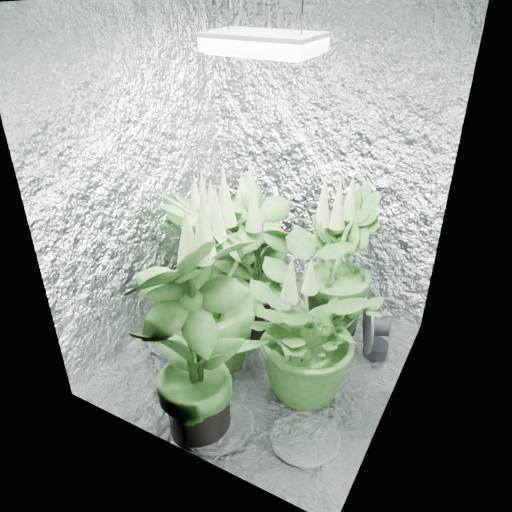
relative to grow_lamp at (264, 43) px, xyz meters
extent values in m
plane|color=silver|center=(0.00, 0.00, -1.83)|extent=(1.60, 1.60, 0.00)
cube|color=silver|center=(0.00, 0.80, -0.83)|extent=(1.60, 0.02, 2.00)
cube|color=silver|center=(0.00, -0.80, -0.83)|extent=(1.60, 0.02, 2.00)
cube|color=silver|center=(-0.80, 0.00, -0.83)|extent=(0.02, 1.60, 2.00)
cube|color=silver|center=(0.80, 0.00, -0.83)|extent=(0.02, 1.60, 2.00)
cube|color=gray|center=(0.00, 0.00, 0.00)|extent=(0.50, 0.30, 0.08)
cube|color=white|center=(0.00, 0.00, -0.04)|extent=(0.46, 0.26, 0.01)
cylinder|color=black|center=(-0.18, 0.00, 0.11)|extent=(0.01, 0.01, 0.13)
cylinder|color=black|center=(0.18, 0.00, 0.11)|extent=(0.01, 0.01, 0.13)
cylinder|color=black|center=(-0.51, 0.38, -1.70)|extent=(0.28, 0.28, 0.25)
cylinder|color=#4C3315|center=(-0.51, 0.38, -1.59)|extent=(0.26, 0.26, 0.03)
imported|color=#153A0F|center=(-0.51, 0.38, -1.34)|extent=(0.87, 0.87, 0.91)
cone|color=#7C9C51|center=(-0.51, 0.38, -0.95)|extent=(0.09, 0.09, 0.25)
cylinder|color=black|center=(-0.17, 0.26, -1.69)|extent=(0.31, 0.31, 0.28)
cylinder|color=#4C3315|center=(-0.17, 0.26, -1.56)|extent=(0.29, 0.29, 0.03)
imported|color=#153A0F|center=(-0.17, 0.26, -1.30)|extent=(0.73, 0.73, 0.99)
cone|color=#7C9C51|center=(-0.17, 0.26, -0.86)|extent=(0.10, 0.10, 0.28)
cylinder|color=black|center=(0.29, 0.49, -1.69)|extent=(0.31, 0.31, 0.27)
cylinder|color=#4C3315|center=(0.29, 0.49, -1.57)|extent=(0.28, 0.28, 0.03)
imported|color=#153A0F|center=(0.29, 0.49, -1.31)|extent=(0.63, 0.63, 0.96)
cone|color=#7C9C51|center=(0.29, 0.49, -0.90)|extent=(0.10, 0.10, 0.27)
cylinder|color=black|center=(-0.25, -0.17, -1.69)|extent=(0.31, 0.31, 0.27)
cylinder|color=#4C3315|center=(-0.25, -0.17, -1.57)|extent=(0.28, 0.28, 0.03)
imported|color=#153A0F|center=(-0.25, -0.17, -1.26)|extent=(0.84, 0.84, 1.07)
cone|color=#7C9C51|center=(-0.25, -0.17, -0.79)|extent=(0.10, 0.10, 0.27)
cylinder|color=black|center=(0.32, -0.15, -1.71)|extent=(0.25, 0.25, 0.23)
cylinder|color=#4C3315|center=(0.32, -0.15, -1.61)|extent=(0.23, 0.23, 0.03)
imported|color=#153A0F|center=(0.32, -0.15, -1.38)|extent=(0.93, 0.93, 0.84)
cone|color=#7C9C51|center=(0.32, -0.15, -1.02)|extent=(0.08, 0.08, 0.23)
cylinder|color=black|center=(-0.02, -0.64, -1.68)|extent=(0.32, 0.32, 0.28)
cylinder|color=#4C3315|center=(-0.02, -0.64, -1.56)|extent=(0.29, 0.29, 0.03)
imported|color=#153A0F|center=(-0.02, -0.64, -1.20)|extent=(0.83, 0.83, 1.19)
cone|color=#7C9C51|center=(-0.02, -0.64, -0.67)|extent=(0.10, 0.10, 0.28)
cylinder|color=black|center=(0.61, 0.37, -1.78)|extent=(0.15, 0.15, 0.09)
cylinder|color=black|center=(0.61, 0.37, -1.61)|extent=(0.15, 0.15, 0.11)
cylinder|color=#4C4C51|center=(0.55, 0.34, -1.61)|extent=(0.15, 0.31, 0.33)
torus|color=#4C4C51|center=(0.55, 0.34, -1.61)|extent=(0.16, 0.32, 0.34)
cube|color=white|center=(0.05, -0.67, -1.53)|extent=(0.05, 0.04, 0.08)
camera|label=1|loc=(1.12, -2.10, 0.30)|focal=35.00mm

